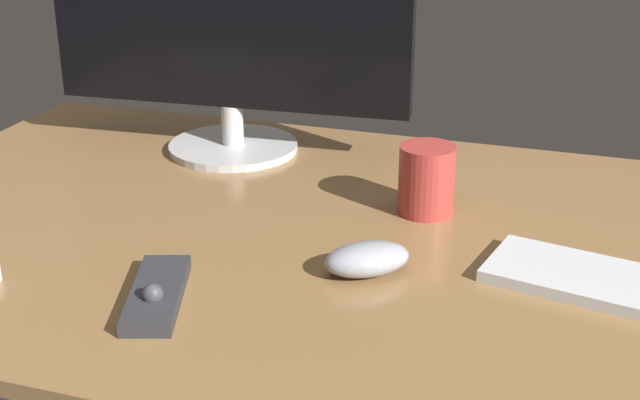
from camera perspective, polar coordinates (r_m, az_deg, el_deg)
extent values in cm
cube|color=olive|center=(116.92, 1.83, -2.75)|extent=(140.00, 84.00, 2.00)
cylinder|color=silver|center=(147.80, -5.54, 3.39)|extent=(21.08, 21.08, 1.18)
cylinder|color=silver|center=(146.58, -5.60, 4.81)|extent=(3.57, 3.57, 6.52)
ellipsoid|color=#999EA5|center=(106.22, 3.02, -3.77)|extent=(12.01, 11.12, 3.88)
cube|color=#2D2D33|center=(102.48, -10.35, -5.90)|extent=(10.42, 17.25, 1.65)
sphere|color=#3F3F44|center=(99.88, -10.61, -5.91)|extent=(2.39, 2.39, 2.39)
cylinder|color=#B23833|center=(122.59, 6.80, 1.29)|extent=(7.67, 7.67, 9.62)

